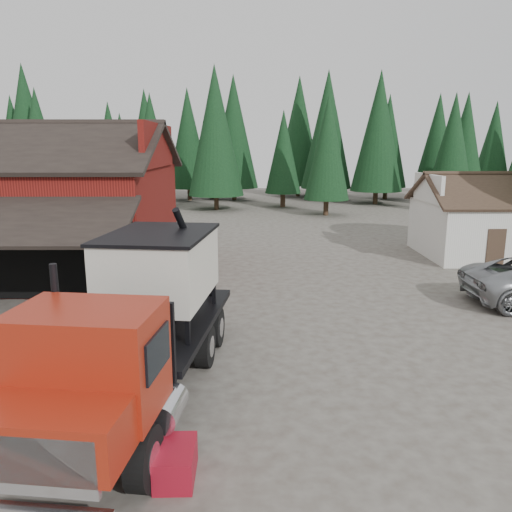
{
  "coord_description": "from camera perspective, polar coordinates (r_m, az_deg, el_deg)",
  "views": [
    {
      "loc": [
        -0.53,
        -14.07,
        5.91
      ],
      "look_at": [
        -0.4,
        4.76,
        1.8
      ],
      "focal_mm": 35.0,
      "sensor_mm": 36.0,
      "label": 1
    }
  ],
  "objects": [
    {
      "name": "ground",
      "position": [
        15.27,
        1.65,
        -10.46
      ],
      "size": [
        120.0,
        120.0,
        0.0
      ],
      "primitive_type": "plane",
      "color": "#484139",
      "rests_on": "ground"
    },
    {
      "name": "red_barn",
      "position": [
        26.35,
        -23.88,
        4.25
      ],
      "size": [
        12.8,
        13.63,
        7.18
      ],
      "color": "maroon",
      "rests_on": "ground"
    },
    {
      "name": "farmhouse",
      "position": [
        30.56,
        25.92,
        3.1
      ],
      "size": [
        8.6,
        6.42,
        4.65
      ],
      "color": "silver",
      "rests_on": "ground"
    },
    {
      "name": "conifer_backdrop",
      "position": [
        56.38,
        0.13,
        6.31
      ],
      "size": [
        76.0,
        16.0,
        16.0
      ],
      "primitive_type": null,
      "color": "black",
      "rests_on": "ground"
    },
    {
      "name": "near_pine_b",
      "position": [
        44.55,
        8.2,
        12.17
      ],
      "size": [
        3.96,
        3.96,
        10.4
      ],
      "color": "#382619",
      "rests_on": "ground"
    },
    {
      "name": "near_pine_d",
      "position": [
        48.22,
        -4.68,
        14.05
      ],
      "size": [
        5.28,
        5.28,
        13.4
      ],
      "color": "#382619",
      "rests_on": "ground"
    },
    {
      "name": "feed_truck",
      "position": [
        12.04,
        -13.06,
        -6.78
      ],
      "size": [
        3.69,
        9.89,
        4.36
      ],
      "rotation": [
        0.0,
        0.0,
        -0.12
      ],
      "color": "black",
      "rests_on": "ground"
    },
    {
      "name": "equip_box",
      "position": [
        9.93,
        -9.16,
        -22.28
      ],
      "size": [
        0.72,
        1.11,
        0.6
      ],
      "primitive_type": "cube",
      "rotation": [
        0.0,
        0.0,
        0.02
      ],
      "color": "maroon",
      "rests_on": "ground"
    }
  ]
}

